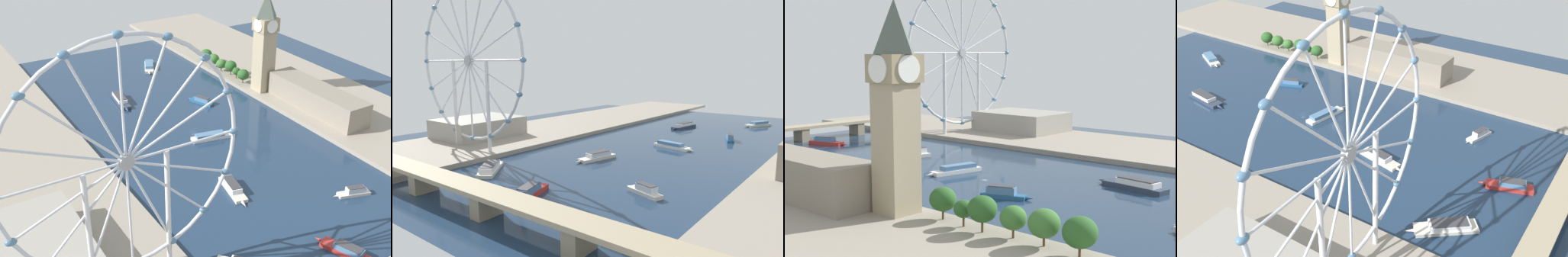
% 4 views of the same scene
% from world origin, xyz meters
% --- Properties ---
extents(ground_plane, '(403.01, 403.01, 0.00)m').
position_xyz_m(ground_plane, '(0.00, 0.00, 0.00)').
color(ground_plane, '#1E334C').
extents(riverbank_right, '(90.00, 520.00, 3.00)m').
position_xyz_m(riverbank_right, '(116.50, 0.00, 1.50)').
color(riverbank_right, gray).
rests_on(riverbank_right, ground_plane).
extents(clock_tower, '(16.40, 16.40, 79.69)m').
position_xyz_m(clock_tower, '(-83.54, -30.18, 44.36)').
color(clock_tower, tan).
rests_on(clock_tower, riverbank_left).
extents(parliament_block, '(22.00, 86.62, 18.17)m').
position_xyz_m(parliament_block, '(-94.32, 21.13, 12.09)').
color(parliament_block, gray).
rests_on(parliament_block, riverbank_left).
extents(tree_row_embankment, '(12.42, 69.11, 12.65)m').
position_xyz_m(tree_row_embankment, '(-78.79, -81.09, 10.40)').
color(tree_row_embankment, '#513823').
rests_on(tree_row_embankment, riverbank_left).
extents(ferris_wheel, '(110.29, 3.20, 113.99)m').
position_xyz_m(ferris_wheel, '(98.46, 111.41, 61.78)').
color(ferris_wheel, silver).
rests_on(ferris_wheel, riverbank_right).
extents(riverside_hall, '(46.04, 62.74, 14.59)m').
position_xyz_m(riverside_hall, '(133.17, 81.13, 10.29)').
color(riverside_hall, gray).
rests_on(riverside_hall, riverbank_right).
extents(river_bridge, '(215.01, 13.09, 11.04)m').
position_xyz_m(river_bridge, '(0.00, 175.25, 8.64)').
color(river_bridge, tan).
rests_on(river_bridge, ground_plane).
extents(tour_boat_0, '(33.55, 12.21, 4.37)m').
position_xyz_m(tour_boat_0, '(-5.33, 15.47, 1.87)').
color(tour_boat_0, white).
rests_on(tour_boat_0, ground_plane).
extents(tour_boat_1, '(12.28, 37.52, 5.33)m').
position_xyz_m(tour_boat_1, '(23.30, -72.51, 2.21)').
color(tour_boat_1, '#2D384C').
rests_on(tour_boat_1, ground_plane).
extents(tour_boat_2, '(12.11, 23.26, 5.48)m').
position_xyz_m(tour_boat_2, '(-30.28, -37.84, 2.26)').
color(tour_boat_2, '#235684').
rests_on(tour_boat_2, ground_plane).
extents(tour_boat_3, '(22.22, 10.76, 5.34)m').
position_xyz_m(tour_boat_3, '(-37.84, 114.53, 2.13)').
color(tour_boat_3, beige).
rests_on(tour_boat_3, ground_plane).
extents(tour_boat_4, '(14.36, 29.54, 5.58)m').
position_xyz_m(tour_boat_4, '(3.11, 148.59, 2.22)').
color(tour_boat_4, '#B22D28').
rests_on(tour_boat_4, ground_plane).
extents(tour_boat_5, '(12.74, 32.04, 5.09)m').
position_xyz_m(tour_boat_5, '(18.59, 75.02, 2.08)').
color(tour_boat_5, beige).
rests_on(tour_boat_5, ground_plane).
extents(tour_boat_6, '(26.96, 31.84, 4.79)m').
position_xyz_m(tour_boat_6, '(51.04, 133.94, 1.99)').
color(tour_boat_6, beige).
rests_on(tour_boat_6, ground_plane).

